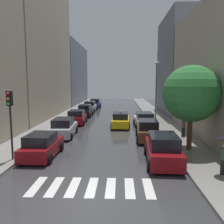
% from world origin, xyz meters
% --- Properties ---
extents(ground_plane, '(28.00, 72.00, 0.04)m').
position_xyz_m(ground_plane, '(0.00, 24.00, -0.02)').
color(ground_plane, '#37373A').
extents(sidewalk_left, '(3.00, 72.00, 0.15)m').
position_xyz_m(sidewalk_left, '(-6.50, 24.00, 0.07)').
color(sidewalk_left, gray).
rests_on(sidewalk_left, ground).
extents(sidewalk_right, '(3.00, 72.00, 0.15)m').
position_xyz_m(sidewalk_right, '(6.50, 24.00, 0.07)').
color(sidewalk_right, gray).
rests_on(sidewalk_right, ground).
extents(crosswalk_stripes, '(5.85, 2.20, 0.01)m').
position_xyz_m(crosswalk_stripes, '(0.00, 1.20, 0.01)').
color(crosswalk_stripes, silver).
rests_on(crosswalk_stripes, ground).
extents(building_left_mid, '(6.00, 20.23, 21.94)m').
position_xyz_m(building_left_mid, '(-11.00, 24.15, 10.97)').
color(building_left_mid, '#B2A38C').
rests_on(building_left_mid, ground).
extents(building_left_far, '(6.00, 21.42, 13.58)m').
position_xyz_m(building_left_far, '(-11.00, 45.56, 6.79)').
color(building_left_far, slate).
rests_on(building_left_far, ground).
extents(building_right_mid, '(6.00, 13.21, 14.89)m').
position_xyz_m(building_right_mid, '(11.00, 27.91, 7.44)').
color(building_right_mid, slate).
rests_on(building_right_mid, ground).
extents(parked_car_left_nearest, '(2.12, 4.17, 1.62)m').
position_xyz_m(parked_car_left_nearest, '(-3.90, 5.59, 0.76)').
color(parked_car_left_nearest, maroon).
rests_on(parked_car_left_nearest, ground).
extents(parked_car_left_second, '(2.21, 4.63, 1.69)m').
position_xyz_m(parked_car_left_second, '(-3.92, 11.73, 0.79)').
color(parked_car_left_second, '#B2B7BF').
rests_on(parked_car_left_second, ground).
extents(parked_car_left_third, '(2.28, 4.33, 1.66)m').
position_xyz_m(parked_car_left_third, '(-3.92, 18.23, 0.78)').
color(parked_car_left_third, maroon).
rests_on(parked_car_left_third, ground).
extents(parked_car_left_fourth, '(2.06, 4.26, 1.74)m').
position_xyz_m(parked_car_left_fourth, '(-3.85, 24.36, 0.81)').
color(parked_car_left_fourth, black).
rests_on(parked_car_left_fourth, ground).
extents(parked_car_left_fifth, '(2.03, 4.73, 1.77)m').
position_xyz_m(parked_car_left_fifth, '(-3.88, 30.07, 0.82)').
color(parked_car_left_fifth, '#B2B7BF').
rests_on(parked_car_left_fifth, ground).
extents(parked_car_left_sixth, '(2.21, 4.66, 1.73)m').
position_xyz_m(parked_car_left_sixth, '(-3.73, 36.63, 0.81)').
color(parked_car_left_sixth, navy).
rests_on(parked_car_left_sixth, ground).
extents(parked_car_right_nearest, '(2.27, 4.84, 1.80)m').
position_xyz_m(parked_car_right_nearest, '(3.99, 4.84, 0.84)').
color(parked_car_right_nearest, maroon).
rests_on(parked_car_right_nearest, ground).
extents(parked_car_right_second, '(2.18, 4.48, 1.76)m').
position_xyz_m(parked_car_right_second, '(3.72, 10.65, 0.82)').
color(parked_car_right_second, brown).
rests_on(parked_car_right_second, ground).
extents(parked_car_right_third, '(2.27, 4.77, 1.66)m').
position_xyz_m(parked_car_right_third, '(3.98, 16.47, 0.78)').
color(parked_car_right_third, silver).
rests_on(parked_car_right_third, ground).
extents(taxi_midroad, '(2.16, 4.73, 1.81)m').
position_xyz_m(taxi_midroad, '(1.35, 16.52, 0.77)').
color(taxi_midroad, yellow).
rests_on(taxi_midroad, ground).
extents(pedestrian_near_tree, '(0.36, 0.36, 1.71)m').
position_xyz_m(pedestrian_near_tree, '(7.00, 11.49, 1.04)').
color(pedestrian_near_tree, black).
rests_on(pedestrian_near_tree, sidewalk_right).
extents(pedestrian_by_kerb, '(0.96, 0.96, 1.96)m').
position_xyz_m(pedestrian_by_kerb, '(6.78, 2.67, 1.55)').
color(pedestrian_by_kerb, black).
rests_on(pedestrian_by_kerb, sidewalk_right).
extents(street_tree_right, '(4.01, 4.01, 6.04)m').
position_xyz_m(street_tree_right, '(6.31, 7.28, 4.18)').
color(street_tree_right, '#513823').
rests_on(street_tree_right, sidewalk_right).
extents(traffic_light_left_corner, '(0.30, 0.42, 4.30)m').
position_xyz_m(traffic_light_left_corner, '(-5.45, 4.63, 3.29)').
color(traffic_light_left_corner, black).
rests_on(traffic_light_left_corner, sidewalk_left).
extents(lamp_post_right, '(0.60, 0.28, 7.20)m').
position_xyz_m(lamp_post_right, '(5.55, 18.67, 4.29)').
color(lamp_post_right, '#595B60').
rests_on(lamp_post_right, sidewalk_right).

